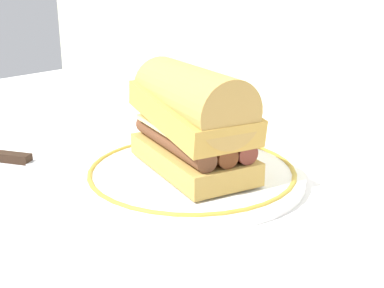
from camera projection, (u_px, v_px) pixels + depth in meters
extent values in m
plane|color=silver|center=(166.00, 186.00, 0.58)|extent=(1.50, 1.50, 0.00)
cylinder|color=white|center=(192.00, 175.00, 0.60)|extent=(0.27, 0.27, 0.01)
torus|color=#B29333|center=(192.00, 170.00, 0.60)|extent=(0.25, 0.25, 0.01)
cube|color=tan|center=(192.00, 157.00, 0.59)|extent=(0.19, 0.14, 0.03)
cylinder|color=brown|center=(173.00, 141.00, 0.57)|extent=(0.16, 0.08, 0.02)
cylinder|color=#623016|center=(192.00, 138.00, 0.59)|extent=(0.16, 0.08, 0.02)
cylinder|color=brown|center=(210.00, 135.00, 0.60)|extent=(0.16, 0.08, 0.02)
cube|color=#EAD67A|center=(192.00, 126.00, 0.58)|extent=(0.16, 0.13, 0.01)
cube|color=gold|center=(192.00, 111.00, 0.58)|extent=(0.19, 0.14, 0.05)
cylinder|color=tan|center=(192.00, 99.00, 0.57)|extent=(0.19, 0.13, 0.07)
cylinder|color=silver|center=(379.00, 134.00, 0.62)|extent=(0.06, 0.06, 0.09)
cylinder|color=gold|center=(377.00, 152.00, 0.63)|extent=(0.05, 0.05, 0.04)
cube|color=silver|center=(59.00, 165.00, 0.64)|extent=(0.09, 0.05, 0.01)
cube|color=black|center=(11.00, 157.00, 0.66)|extent=(0.06, 0.04, 0.01)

